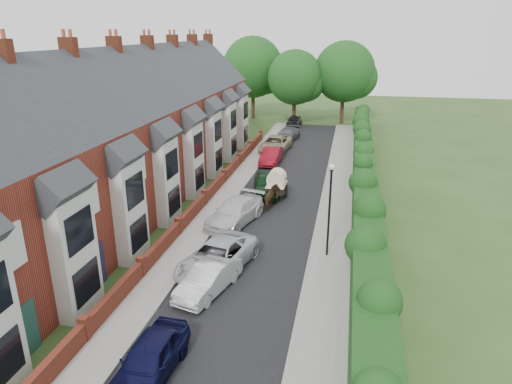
# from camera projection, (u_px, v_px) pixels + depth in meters

# --- Properties ---
(ground) EXTENTS (140.00, 140.00, 0.00)m
(ground) POSITION_uv_depth(u_px,v_px,m) (248.00, 289.00, 21.36)
(ground) COLOR #2D4C1E
(ground) RESTS_ON ground
(road) EXTENTS (6.00, 58.00, 0.02)m
(road) POSITION_uv_depth(u_px,v_px,m) (276.00, 205.00, 31.60)
(road) COLOR black
(road) RESTS_ON ground
(pavement_hedge_side) EXTENTS (2.20, 58.00, 0.12)m
(pavement_hedge_side) POSITION_uv_depth(u_px,v_px,m) (336.00, 209.00, 30.80)
(pavement_hedge_side) COLOR gray
(pavement_hedge_side) RESTS_ON ground
(pavement_house_side) EXTENTS (1.70, 58.00, 0.12)m
(pavement_house_side) POSITION_uv_depth(u_px,v_px,m) (223.00, 200.00, 32.32)
(pavement_house_side) COLOR gray
(pavement_house_side) RESTS_ON ground
(kerb_hedge_side) EXTENTS (0.18, 58.00, 0.13)m
(kerb_hedge_side) POSITION_uv_depth(u_px,v_px,m) (320.00, 207.00, 31.00)
(kerb_hedge_side) COLOR gray
(kerb_hedge_side) RESTS_ON ground
(kerb_house_side) EXTENTS (0.18, 58.00, 0.13)m
(kerb_house_side) POSITION_uv_depth(u_px,v_px,m) (233.00, 201.00, 32.17)
(kerb_house_side) COLOR gray
(kerb_house_side) RESTS_ON ground
(hedge) EXTENTS (2.10, 58.00, 2.85)m
(hedge) POSITION_uv_depth(u_px,v_px,m) (365.00, 189.00, 29.94)
(hedge) COLOR black
(hedge) RESTS_ON ground
(terrace_row) EXTENTS (9.05, 40.50, 11.50)m
(terrace_row) POSITION_uv_depth(u_px,v_px,m) (125.00, 138.00, 31.16)
(terrace_row) COLOR maroon
(terrace_row) RESTS_ON ground
(garden_wall_row) EXTENTS (0.35, 40.35, 1.10)m
(garden_wall_row) POSITION_uv_depth(u_px,v_px,m) (205.00, 199.00, 31.46)
(garden_wall_row) COLOR brown
(garden_wall_row) RESTS_ON ground
(lamppost) EXTENTS (0.32, 0.32, 5.16)m
(lamppost) POSITION_uv_depth(u_px,v_px,m) (330.00, 199.00, 23.29)
(lamppost) COLOR black
(lamppost) RESTS_ON ground
(tree_far_left) EXTENTS (7.14, 6.80, 9.29)m
(tree_far_left) POSITION_uv_depth(u_px,v_px,m) (298.00, 79.00, 56.93)
(tree_far_left) COLOR #332316
(tree_far_left) RESTS_ON ground
(tree_far_right) EXTENTS (7.98, 7.60, 10.31)m
(tree_far_right) POSITION_uv_depth(u_px,v_px,m) (347.00, 73.00, 57.41)
(tree_far_right) COLOR #332316
(tree_far_right) RESTS_ON ground
(tree_far_back) EXTENTS (8.40, 8.00, 10.82)m
(tree_far_back) POSITION_uv_depth(u_px,v_px,m) (256.00, 69.00, 60.53)
(tree_far_back) COLOR #332316
(tree_far_back) RESTS_ON ground
(car_navy) EXTENTS (1.84, 4.25, 1.43)m
(car_navy) POSITION_uv_depth(u_px,v_px,m) (149.00, 359.00, 15.75)
(car_navy) COLOR black
(car_navy) RESTS_ON ground
(car_silver_a) EXTENTS (2.41, 4.28, 1.34)m
(car_silver_a) POSITION_uv_depth(u_px,v_px,m) (208.00, 279.00, 20.92)
(car_silver_a) COLOR silver
(car_silver_a) RESTS_ON ground
(car_silver_b) EXTENTS (3.60, 5.83, 1.51)m
(car_silver_b) POSITION_uv_depth(u_px,v_px,m) (217.00, 257.00, 22.77)
(car_silver_b) COLOR silver
(car_silver_b) RESTS_ON ground
(car_white) EXTENTS (3.35, 5.53, 1.50)m
(car_white) POSITION_uv_depth(u_px,v_px,m) (235.00, 212.00, 28.40)
(car_white) COLOR silver
(car_white) RESTS_ON ground
(car_green) EXTENTS (2.74, 4.87, 1.56)m
(car_green) POSITION_uv_depth(u_px,v_px,m) (266.00, 184.00, 33.53)
(car_green) COLOR black
(car_green) RESTS_ON ground
(car_red) EXTENTS (1.58, 4.41, 1.45)m
(car_red) POSITION_uv_depth(u_px,v_px,m) (271.00, 156.00, 41.19)
(car_red) COLOR maroon
(car_red) RESTS_ON ground
(car_beige) EXTENTS (2.92, 5.66, 1.53)m
(car_beige) POSITION_uv_depth(u_px,v_px,m) (275.00, 144.00, 45.32)
(car_beige) COLOR tan
(car_beige) RESTS_ON ground
(car_grey) EXTENTS (2.68, 4.98, 1.37)m
(car_grey) POSITION_uv_depth(u_px,v_px,m) (287.00, 135.00, 49.76)
(car_grey) COLOR #54575B
(car_grey) RESTS_ON ground
(car_black) EXTENTS (1.71, 4.15, 1.41)m
(car_black) POSITION_uv_depth(u_px,v_px,m) (294.00, 121.00, 57.27)
(car_black) COLOR black
(car_black) RESTS_ON ground
(horse) EXTENTS (0.86, 1.85, 1.56)m
(horse) POSITION_uv_depth(u_px,v_px,m) (272.00, 198.00, 30.71)
(horse) COLOR #422C18
(horse) RESTS_ON ground
(horse_cart) EXTENTS (1.37, 3.02, 2.18)m
(horse_cart) POSITION_uv_depth(u_px,v_px,m) (277.00, 182.00, 32.39)
(horse_cart) COLOR black
(horse_cart) RESTS_ON ground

